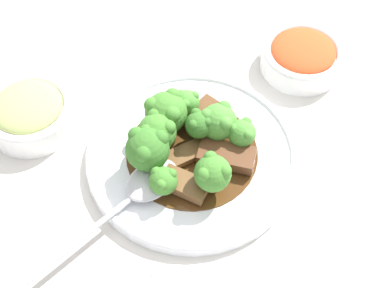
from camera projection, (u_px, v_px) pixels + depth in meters
name	position (u px, v px, depth m)	size (l,w,h in m)	color
ground_plane	(192.00, 160.00, 0.68)	(4.00, 4.00, 0.00)	silver
main_plate	(192.00, 155.00, 0.67)	(0.26, 0.26, 0.02)	white
beef_strip_0	(182.00, 156.00, 0.65)	(0.07, 0.07, 0.01)	brown
beef_strip_1	(188.00, 185.00, 0.62)	(0.04, 0.06, 0.01)	brown
beef_strip_2	(227.00, 156.00, 0.65)	(0.04, 0.07, 0.02)	#56331E
beef_strip_3	(204.00, 116.00, 0.68)	(0.06, 0.06, 0.01)	brown
broccoli_floret_0	(147.00, 149.00, 0.62)	(0.05, 0.05, 0.06)	#7FA84C
broccoli_floret_1	(166.00, 112.00, 0.66)	(0.05, 0.05, 0.06)	#7FA84C
broccoli_floret_2	(157.00, 131.00, 0.64)	(0.05, 0.05, 0.05)	#7FA84C
broccoli_floret_3	(163.00, 181.00, 0.61)	(0.03, 0.03, 0.04)	#7FA84C
broccoli_floret_4	(242.00, 133.00, 0.65)	(0.03, 0.03, 0.04)	#7FA84C
broccoli_floret_5	(213.00, 173.00, 0.60)	(0.04, 0.04, 0.05)	#7FA84C
broccoli_floret_6	(187.00, 102.00, 0.68)	(0.03, 0.03, 0.04)	#7FA84C
broccoli_floret_7	(218.00, 121.00, 0.65)	(0.05, 0.05, 0.05)	#7FA84C
broccoli_floret_8	(199.00, 125.00, 0.65)	(0.03, 0.03, 0.05)	#8EB756
serving_spoon	(142.00, 188.00, 0.62)	(0.20, 0.16, 0.01)	#B7B7BC
side_bowl_kimchi	(302.00, 56.00, 0.75)	(0.12, 0.12, 0.04)	white
side_bowl_appetizer	(30.00, 112.00, 0.69)	(0.12, 0.12, 0.05)	white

